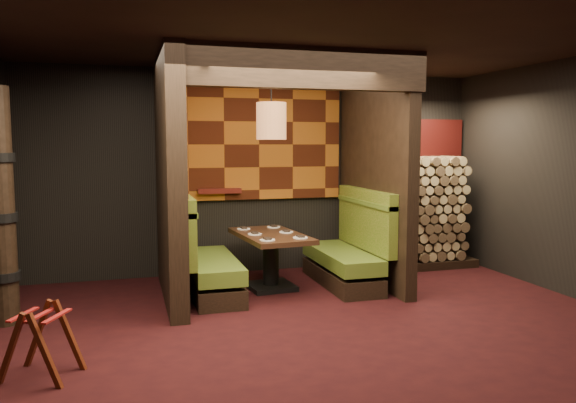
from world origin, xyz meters
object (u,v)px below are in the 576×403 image
at_px(firewood_stack, 416,212).
at_px(totem_column, 1,209).
at_px(pendant_lamp, 271,121).
at_px(dining_table, 271,252).
at_px(booth_bench_left, 204,262).
at_px(luggage_rack, 41,339).
at_px(booth_bench_right, 349,254).

bearing_deg(firewood_stack, totem_column, -166.81).
bearing_deg(pendant_lamp, dining_table, 90.00).
distance_m(booth_bench_left, firewood_stack, 3.35).
height_order(luggage_rack, totem_column, totem_column).
distance_m(luggage_rack, firewood_stack, 5.56).
bearing_deg(firewood_stack, booth_bench_right, -152.65).
height_order(dining_table, luggage_rack, dining_table).
distance_m(booth_bench_right, luggage_rack, 4.02).
distance_m(dining_table, pendant_lamp, 1.64).
relative_size(luggage_rack, totem_column, 0.28).
bearing_deg(luggage_rack, firewood_stack, 29.86).
bearing_deg(pendant_lamp, firewood_stack, 16.31).
bearing_deg(totem_column, firewood_stack, 13.19).
height_order(booth_bench_left, firewood_stack, firewood_stack).
bearing_deg(booth_bench_left, pendant_lamp, -0.08).
height_order(booth_bench_right, luggage_rack, booth_bench_right).
height_order(dining_table, firewood_stack, firewood_stack).
bearing_deg(booth_bench_left, firewood_stack, 12.17).
bearing_deg(booth_bench_left, totem_column, -165.25).
height_order(booth_bench_right, totem_column, totem_column).
distance_m(pendant_lamp, totem_column, 3.13).
relative_size(dining_table, totem_column, 0.59).
xyz_separation_m(booth_bench_left, totem_column, (-2.09, -0.55, 0.79)).
xyz_separation_m(pendant_lamp, luggage_rack, (-2.41, -2.06, -1.80)).
xyz_separation_m(dining_table, pendant_lamp, (0.00, -0.05, 1.63)).
bearing_deg(firewood_stack, luggage_rack, -150.14).
xyz_separation_m(dining_table, luggage_rack, (-2.41, -2.11, -0.17)).
bearing_deg(luggage_rack, totem_column, 109.48).
xyz_separation_m(pendant_lamp, firewood_stack, (2.40, 0.70, -1.29)).
distance_m(pendant_lamp, luggage_rack, 3.64).
relative_size(booth_bench_left, luggage_rack, 2.36).
height_order(pendant_lamp, totem_column, pendant_lamp).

